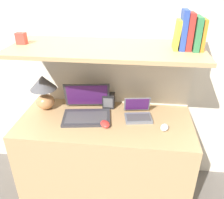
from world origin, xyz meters
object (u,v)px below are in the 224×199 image
object	(u,v)px
laptop_large	(87,110)
book_yellow	(177,35)
second_mouse	(164,127)
book_green	(196,33)
book_orange	(202,34)
shelf_gadget	(21,38)
table_lamp	(44,89)
book_blue	(183,30)
book_red	(189,31)
laptop_small	(138,114)
computer_mouse	(105,124)
router_box	(109,101)

from	to	relation	value
laptop_large	book_yellow	size ratio (longest dim) A/B	2.16
second_mouse	book_green	world-z (taller)	book_green
second_mouse	book_orange	distance (m)	0.70
second_mouse	shelf_gadget	size ratio (longest dim) A/B	1.24
shelf_gadget	book_green	bearing A→B (deg)	0.00
shelf_gadget	book_yellow	bearing A→B (deg)	0.00
table_lamp	book_blue	bearing A→B (deg)	-3.30
book_red	book_blue	size ratio (longest dim) A/B	0.93
book_orange	book_yellow	size ratio (longest dim) A/B	1.05
book_blue	shelf_gadget	bearing A→B (deg)	180.00
laptop_large	laptop_small	distance (m)	0.42
table_lamp	book_orange	bearing A→B (deg)	-2.95
book_blue	book_red	bearing A→B (deg)	0.00
laptop_small	book_orange	xyz separation A→B (m)	(0.39, -0.01, 0.64)
table_lamp	laptop_large	world-z (taller)	table_lamp
second_mouse	book_orange	size ratio (longest dim) A/B	0.50
computer_mouse	book_green	distance (m)	0.91
table_lamp	laptop_small	xyz separation A→B (m)	(0.79, -0.05, -0.15)
laptop_large	router_box	size ratio (longest dim) A/B	3.40
book_orange	router_box	bearing A→B (deg)	166.85
laptop_small	router_box	distance (m)	0.29
laptop_large	book_green	size ratio (longest dim) A/B	1.92
laptop_large	book_red	bearing A→B (deg)	1.11
router_box	book_blue	bearing A→B (deg)	-16.22
book_orange	book_yellow	world-z (taller)	book_orange
table_lamp	book_yellow	bearing A→B (deg)	-3.42
book_orange	shelf_gadget	bearing A→B (deg)	-180.00
laptop_small	book_green	bearing A→B (deg)	-1.06
router_box	book_blue	world-z (taller)	book_blue
laptop_small	book_yellow	bearing A→B (deg)	-1.64
table_lamp	laptop_small	distance (m)	0.81
laptop_small	second_mouse	bearing A→B (deg)	-36.67
book_red	book_yellow	world-z (taller)	book_red
second_mouse	book_orange	xyz separation A→B (m)	(0.19, 0.14, 0.66)
laptop_large	laptop_small	xyz separation A→B (m)	(0.42, 0.02, -0.02)
second_mouse	book_red	distance (m)	0.70
laptop_large	computer_mouse	world-z (taller)	laptop_large
laptop_large	book_blue	distance (m)	0.94
laptop_large	computer_mouse	xyz separation A→B (m)	(0.17, -0.14, -0.03)
book_blue	shelf_gadget	distance (m)	1.15
laptop_small	computer_mouse	world-z (taller)	laptop_small
router_box	book_green	bearing A→B (deg)	-13.96
book_red	book_blue	world-z (taller)	book_blue
book_red	shelf_gadget	size ratio (longest dim) A/B	2.90
table_lamp	book_green	bearing A→B (deg)	-3.05
laptop_large	second_mouse	world-z (taller)	laptop_large
shelf_gadget	laptop_large	bearing A→B (deg)	-1.74
laptop_large	book_yellow	bearing A→B (deg)	1.25
second_mouse	table_lamp	bearing A→B (deg)	168.37
book_red	laptop_large	bearing A→B (deg)	-178.89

